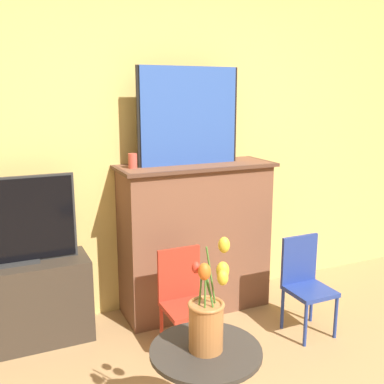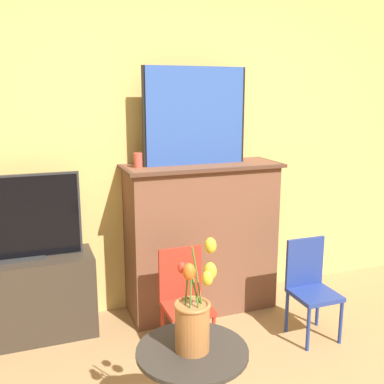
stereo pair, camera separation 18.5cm
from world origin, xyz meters
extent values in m
cube|color=#E0BC66|center=(0.00, 2.13, 1.35)|extent=(8.00, 0.06, 2.70)
cube|color=brown|center=(0.17, 1.90, 0.57)|extent=(1.11, 0.41, 1.14)
cube|color=#503123|center=(0.17, 1.89, 1.13)|extent=(1.17, 0.45, 0.02)
cube|color=black|center=(0.13, 1.91, 1.49)|extent=(0.78, 0.02, 0.70)
cube|color=#2D51A8|center=(0.13, 1.90, 1.49)|extent=(0.74, 0.02, 0.70)
cylinder|color=#CC4C3D|center=(-0.30, 1.90, 1.20)|extent=(0.06, 0.06, 0.10)
cube|color=#382D23|center=(-1.12, 1.90, 0.28)|extent=(0.94, 0.36, 0.57)
cube|color=#2D2D2D|center=(-1.12, 1.90, 0.58)|extent=(0.31, 0.12, 0.01)
cube|color=#2D2D2D|center=(-1.12, 1.91, 0.86)|extent=(0.82, 0.02, 0.57)
cube|color=black|center=(-1.12, 1.90, 0.86)|extent=(0.79, 0.02, 0.54)
cylinder|color=#B22D1E|center=(-0.27, 1.20, 0.15)|extent=(0.02, 0.02, 0.30)
cylinder|color=#B22D1E|center=(-0.01, 1.20, 0.15)|extent=(0.02, 0.02, 0.30)
cylinder|color=#B22D1E|center=(-0.27, 1.46, 0.15)|extent=(0.02, 0.02, 0.30)
cylinder|color=#B22D1E|center=(-0.01, 1.46, 0.15)|extent=(0.02, 0.02, 0.30)
cube|color=#B22D1E|center=(-0.14, 1.33, 0.32)|extent=(0.29, 0.29, 0.03)
cube|color=#B22D1E|center=(-0.14, 1.46, 0.50)|extent=(0.29, 0.02, 0.35)
cylinder|color=navy|center=(0.61, 1.08, 0.15)|extent=(0.02, 0.02, 0.30)
cylinder|color=navy|center=(0.86, 1.08, 0.15)|extent=(0.02, 0.02, 0.30)
cylinder|color=navy|center=(0.61, 1.34, 0.15)|extent=(0.02, 0.02, 0.30)
cylinder|color=navy|center=(0.86, 1.34, 0.15)|extent=(0.02, 0.02, 0.30)
cube|color=navy|center=(0.73, 1.21, 0.32)|extent=(0.29, 0.29, 0.03)
cube|color=navy|center=(0.73, 1.35, 0.50)|extent=(0.29, 0.02, 0.35)
cylinder|color=#332D28|center=(-0.41, 0.52, 0.55)|extent=(0.50, 0.50, 0.02)
cylinder|color=#AD6B38|center=(-0.41, 0.52, 0.66)|extent=(0.15, 0.15, 0.21)
torus|color=#AD6B38|center=(-0.41, 0.52, 0.77)|extent=(0.16, 0.16, 0.02)
cylinder|color=#477A2D|center=(-0.40, 0.49, 0.81)|extent=(0.03, 0.06, 0.22)
ellipsoid|color=gold|center=(-0.37, 0.44, 0.91)|extent=(0.05, 0.05, 0.07)
cylinder|color=#477A2D|center=(-0.43, 0.50, 0.82)|extent=(0.02, 0.02, 0.25)
ellipsoid|color=orange|center=(-0.44, 0.48, 0.94)|extent=(0.05, 0.05, 0.07)
cylinder|color=#477A2D|center=(-0.38, 0.52, 0.86)|extent=(0.06, 0.01, 0.33)
ellipsoid|color=gold|center=(-0.33, 0.51, 1.03)|extent=(0.05, 0.05, 0.07)
cylinder|color=#477A2D|center=(-0.43, 0.53, 0.82)|extent=(0.02, 0.01, 0.24)
ellipsoid|color=red|center=(-0.45, 0.53, 0.94)|extent=(0.04, 0.04, 0.05)
cylinder|color=#477A2D|center=(-0.38, 0.52, 0.80)|extent=(0.08, 0.03, 0.21)
ellipsoid|color=gold|center=(-0.32, 0.54, 0.90)|extent=(0.06, 0.06, 0.08)
camera|label=1|loc=(-1.20, -1.07, 1.65)|focal=42.00mm
camera|label=2|loc=(-1.03, -1.15, 1.65)|focal=42.00mm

